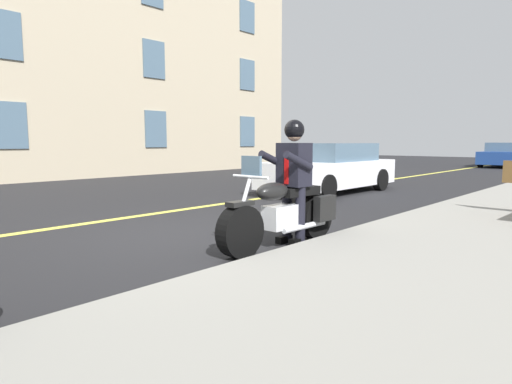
# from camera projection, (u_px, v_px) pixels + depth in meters

# --- Properties ---
(ground_plane) EXTENTS (80.00, 80.00, 0.00)m
(ground_plane) POSITION_uv_depth(u_px,v_px,m) (185.00, 235.00, 6.70)
(ground_plane) COLOR black
(lane_center_stripe) EXTENTS (60.00, 0.16, 0.01)m
(lane_center_stripe) POSITION_uv_depth(u_px,v_px,m) (117.00, 219.00, 8.04)
(lane_center_stripe) COLOR #E5DB4C
(lane_center_stripe) RESTS_ON ground_plane
(motorcycle_main) EXTENTS (2.21, 0.62, 1.26)m
(motorcycle_main) POSITION_uv_depth(u_px,v_px,m) (284.00, 214.00, 5.93)
(motorcycle_main) COLOR black
(motorcycle_main) RESTS_ON ground_plane
(rider_main) EXTENTS (0.63, 0.55, 1.74)m
(rider_main) POSITION_uv_depth(u_px,v_px,m) (293.00, 171.00, 6.00)
(rider_main) COLOR black
(rider_main) RESTS_ON ground_plane
(car_silver) EXTENTS (4.60, 1.92, 1.40)m
(car_silver) POSITION_uv_depth(u_px,v_px,m) (504.00, 155.00, 24.87)
(car_silver) COLOR navy
(car_silver) RESTS_ON ground_plane
(car_dark) EXTENTS (4.60, 1.92, 1.40)m
(car_dark) POSITION_uv_depth(u_px,v_px,m) (331.00, 168.00, 12.31)
(car_dark) COLOR white
(car_dark) RESTS_ON ground_plane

